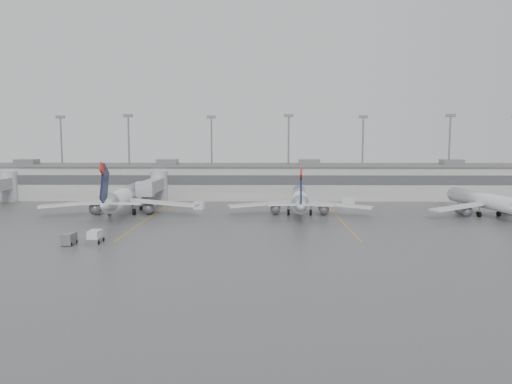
{
  "coord_description": "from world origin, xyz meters",
  "views": [
    {
      "loc": [
        3.42,
        -64.95,
        14.58
      ],
      "look_at": [
        2.32,
        24.0,
        5.0
      ],
      "focal_mm": 35.0,
      "sensor_mm": 36.0,
      "label": 1
    }
  ],
  "objects_px": {
    "jet_mid_right": "(300,199)",
    "jet_far_right": "(488,201)",
    "jet_mid_left": "(122,197)",
    "baggage_tug": "(95,238)"
  },
  "relations": [
    {
      "from": "jet_mid_right",
      "to": "jet_far_right",
      "type": "relative_size",
      "value": 1.06
    },
    {
      "from": "jet_mid_left",
      "to": "jet_mid_right",
      "type": "xyz_separation_m",
      "value": [
        34.08,
        0.17,
        -0.29
      ]
    },
    {
      "from": "jet_mid_right",
      "to": "jet_mid_left",
      "type": "bearing_deg",
      "value": -176.23
    },
    {
      "from": "baggage_tug",
      "to": "jet_mid_left",
      "type": "bearing_deg",
      "value": 98.92
    },
    {
      "from": "jet_far_right",
      "to": "baggage_tug",
      "type": "bearing_deg",
      "value": -168.82
    },
    {
      "from": "jet_mid_left",
      "to": "jet_far_right",
      "type": "relative_size",
      "value": 1.16
    },
    {
      "from": "jet_mid_left",
      "to": "jet_far_right",
      "type": "height_order",
      "value": "jet_mid_left"
    },
    {
      "from": "jet_mid_right",
      "to": "baggage_tug",
      "type": "bearing_deg",
      "value": -135.83
    },
    {
      "from": "jet_mid_right",
      "to": "baggage_tug",
      "type": "distance_m",
      "value": 40.43
    },
    {
      "from": "jet_far_right",
      "to": "baggage_tug",
      "type": "height_order",
      "value": "jet_far_right"
    }
  ]
}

